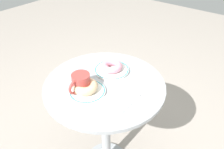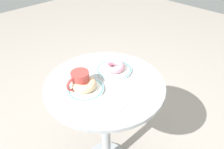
{
  "view_description": "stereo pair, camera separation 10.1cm",
  "coord_description": "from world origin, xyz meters",
  "px_view_note": "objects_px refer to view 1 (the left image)",
  "views": [
    {
      "loc": [
        -0.62,
        -0.53,
        1.35
      ],
      "look_at": [
        0.03,
        -0.03,
        0.75
      ],
      "focal_mm": 33.62,
      "sensor_mm": 36.0,
      "label": 1
    },
    {
      "loc": [
        -0.55,
        -0.61,
        1.35
      ],
      "look_at": [
        0.03,
        -0.03,
        0.75
      ],
      "focal_mm": 33.62,
      "sensor_mm": 36.0,
      "label": 2
    }
  ],
  "objects_px": {
    "cafe_table": "(105,112)",
    "paper_napkin": "(120,98)",
    "plate_right": "(112,70)",
    "donut_glazed": "(86,86)",
    "plate_left": "(87,91)",
    "coffee_mug": "(81,83)",
    "donut_pink_frosted": "(112,66)"
  },
  "relations": [
    {
      "from": "cafe_table",
      "to": "paper_napkin",
      "type": "distance_m",
      "value": 0.25
    },
    {
      "from": "plate_left",
      "to": "donut_glazed",
      "type": "bearing_deg",
      "value": 96.3
    },
    {
      "from": "plate_right",
      "to": "donut_pink_frosted",
      "type": "distance_m",
      "value": 0.02
    },
    {
      "from": "paper_napkin",
      "to": "plate_left",
      "type": "bearing_deg",
      "value": 112.11
    },
    {
      "from": "plate_left",
      "to": "paper_napkin",
      "type": "distance_m",
      "value": 0.16
    },
    {
      "from": "donut_pink_frosted",
      "to": "coffee_mug",
      "type": "relative_size",
      "value": 0.89
    },
    {
      "from": "plate_left",
      "to": "cafe_table",
      "type": "bearing_deg",
      "value": -9.42
    },
    {
      "from": "plate_right",
      "to": "paper_napkin",
      "type": "relative_size",
      "value": 1.28
    },
    {
      "from": "plate_right",
      "to": "donut_glazed",
      "type": "height_order",
      "value": "donut_glazed"
    },
    {
      "from": "plate_right",
      "to": "paper_napkin",
      "type": "distance_m",
      "value": 0.22
    },
    {
      "from": "donut_glazed",
      "to": "donut_pink_frosted",
      "type": "xyz_separation_m",
      "value": [
        0.21,
        0.01,
        -0.0
      ]
    },
    {
      "from": "cafe_table",
      "to": "donut_glazed",
      "type": "xyz_separation_m",
      "value": [
        -0.1,
        0.03,
        0.24
      ]
    },
    {
      "from": "donut_glazed",
      "to": "coffee_mug",
      "type": "height_order",
      "value": "coffee_mug"
    },
    {
      "from": "cafe_table",
      "to": "plate_right",
      "type": "xyz_separation_m",
      "value": [
        0.1,
        0.04,
        0.22
      ]
    },
    {
      "from": "plate_left",
      "to": "donut_glazed",
      "type": "relative_size",
      "value": 1.48
    },
    {
      "from": "plate_left",
      "to": "donut_glazed",
      "type": "xyz_separation_m",
      "value": [
        -0.0,
        0.01,
        0.03
      ]
    },
    {
      "from": "plate_right",
      "to": "donut_pink_frosted",
      "type": "xyz_separation_m",
      "value": [
        0.0,
        0.0,
        0.02
      ]
    },
    {
      "from": "cafe_table",
      "to": "paper_napkin",
      "type": "xyz_separation_m",
      "value": [
        -0.04,
        -0.13,
        0.21
      ]
    },
    {
      "from": "donut_pink_frosted",
      "to": "paper_napkin",
      "type": "distance_m",
      "value": 0.22
    },
    {
      "from": "cafe_table",
      "to": "donut_pink_frosted",
      "type": "distance_m",
      "value": 0.26
    },
    {
      "from": "cafe_table",
      "to": "paper_napkin",
      "type": "bearing_deg",
      "value": -108.74
    },
    {
      "from": "donut_glazed",
      "to": "coffee_mug",
      "type": "bearing_deg",
      "value": 102.09
    },
    {
      "from": "cafe_table",
      "to": "donut_pink_frosted",
      "type": "bearing_deg",
      "value": 19.32
    },
    {
      "from": "plate_right",
      "to": "coffee_mug",
      "type": "distance_m",
      "value": 0.22
    },
    {
      "from": "plate_left",
      "to": "coffee_mug",
      "type": "distance_m",
      "value": 0.05
    },
    {
      "from": "donut_glazed",
      "to": "paper_napkin",
      "type": "distance_m",
      "value": 0.17
    },
    {
      "from": "plate_right",
      "to": "paper_napkin",
      "type": "height_order",
      "value": "plate_right"
    },
    {
      "from": "cafe_table",
      "to": "plate_right",
      "type": "relative_size",
      "value": 3.8
    },
    {
      "from": "paper_napkin",
      "to": "coffee_mug",
      "type": "xyz_separation_m",
      "value": [
        -0.07,
        0.18,
        0.04
      ]
    },
    {
      "from": "paper_napkin",
      "to": "coffee_mug",
      "type": "relative_size",
      "value": 1.15
    },
    {
      "from": "donut_pink_frosted",
      "to": "paper_napkin",
      "type": "bearing_deg",
      "value": -131.64
    },
    {
      "from": "plate_left",
      "to": "plate_right",
      "type": "distance_m",
      "value": 0.21
    }
  ]
}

